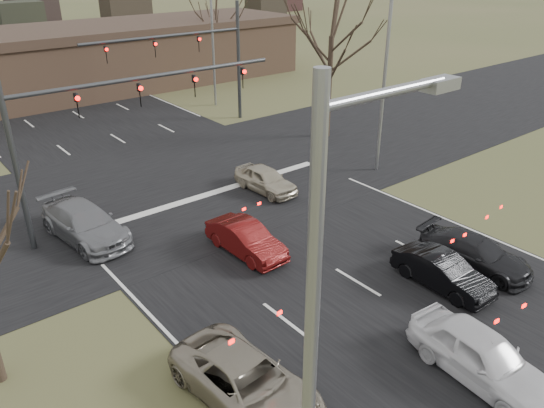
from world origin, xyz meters
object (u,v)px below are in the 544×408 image
(mast_arm_near, at_px, (94,113))
(car_silver_suv, at_px, (246,382))
(car_grey_ahead, at_px, (85,223))
(car_charcoal_sedan, at_px, (475,253))
(mast_arm_far, at_px, (203,51))
(car_white_sedan, at_px, (482,356))
(car_black_hatch, at_px, (442,272))
(car_silver_ahead, at_px, (266,179))
(streetlight_left, at_px, (318,398))
(building, at_px, (66,61))
(streetlight_right_far, at_px, (210,31))
(streetlight_right_near, at_px, (383,68))
(car_red_ahead, at_px, (246,239))

(mast_arm_near, bearing_deg, car_silver_suv, -96.04)
(car_grey_ahead, bearing_deg, car_charcoal_sedan, -54.15)
(mast_arm_far, distance_m, car_white_sedan, 26.69)
(car_black_hatch, height_order, car_silver_ahead, car_silver_ahead)
(mast_arm_far, height_order, streetlight_left, streetlight_left)
(building, relative_size, mast_arm_near, 3.50)
(streetlight_right_far, height_order, car_silver_suv, streetlight_right_far)
(streetlight_right_near, xyz_separation_m, car_grey_ahead, (-15.32, 2.43, -4.86))
(car_silver_suv, xyz_separation_m, car_charcoal_sedan, (10.73, -0.02, -0.03))
(car_silver_ahead, bearing_deg, mast_arm_far, 69.26)
(mast_arm_far, height_order, streetlight_right_near, streetlight_right_near)
(car_white_sedan, bearing_deg, mast_arm_far, 79.72)
(streetlight_left, xyz_separation_m, car_silver_suv, (2.32, 4.99, -4.93))
(building, distance_m, car_silver_ahead, 26.51)
(mast_arm_near, xyz_separation_m, car_charcoal_sedan, (9.46, -12.03, -4.44))
(car_charcoal_sedan, distance_m, car_silver_ahead, 10.75)
(car_white_sedan, relative_size, car_red_ahead, 1.14)
(mast_arm_near, distance_m, car_red_ahead, 7.95)
(streetlight_left, distance_m, car_silver_ahead, 19.84)
(car_silver_ahead, bearing_deg, car_charcoal_sedan, -82.87)
(streetlight_left, distance_m, streetlight_right_near, 22.52)
(building, xyz_separation_m, car_grey_ahead, (-8.50, -25.57, -1.93))
(car_grey_ahead, bearing_deg, streetlight_right_far, 35.38)
(mast_arm_far, xyz_separation_m, car_red_ahead, (-8.12, -15.72, -4.38))
(car_grey_ahead, bearing_deg, mast_arm_near, 16.81)
(streetlight_right_near, height_order, car_grey_ahead, streetlight_right_near)
(car_charcoal_sedan, distance_m, car_red_ahead, 8.82)
(car_red_ahead, bearing_deg, car_black_hatch, -59.24)
(streetlight_right_near, bearing_deg, car_silver_ahead, 166.20)
(streetlight_left, distance_m, car_red_ahead, 14.11)
(car_white_sedan, height_order, car_silver_ahead, car_white_sedan)
(building, xyz_separation_m, mast_arm_far, (4.18, -15.00, 2.35))
(streetlight_right_far, bearing_deg, car_charcoal_sedan, -101.07)
(mast_arm_near, relative_size, car_black_hatch, 3.22)
(building, distance_m, streetlight_right_far, 13.53)
(car_silver_suv, bearing_deg, car_silver_ahead, 44.82)
(mast_arm_far, height_order, streetlight_right_far, streetlight_right_far)
(car_white_sedan, height_order, car_grey_ahead, car_white_sedan)
(mast_arm_near, bearing_deg, streetlight_right_far, 43.89)
(mast_arm_near, bearing_deg, mast_arm_far, 41.22)
(mast_arm_near, distance_m, car_black_hatch, 14.81)
(mast_arm_near, relative_size, car_silver_suv, 2.56)
(car_black_hatch, relative_size, car_grey_ahead, 0.75)
(car_white_sedan, xyz_separation_m, car_charcoal_sedan, (5.03, 3.37, -0.12))
(car_silver_suv, height_order, car_silver_ahead, car_silver_suv)
(building, height_order, mast_arm_near, mast_arm_near)
(car_black_hatch, distance_m, car_charcoal_sedan, 2.04)
(streetlight_left, distance_m, car_black_hatch, 13.06)
(streetlight_right_far, distance_m, car_red_ahead, 23.24)
(car_black_hatch, height_order, car_red_ahead, car_red_ahead)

